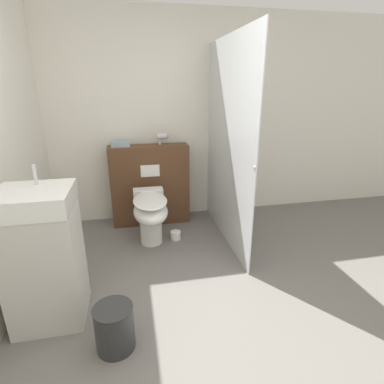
# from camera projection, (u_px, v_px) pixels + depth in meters

# --- Properties ---
(ground_plane) EXTENTS (12.00, 12.00, 0.00)m
(ground_plane) POSITION_uv_depth(u_px,v_px,m) (219.00, 363.00, 1.89)
(ground_plane) COLOR slate
(wall_back) EXTENTS (8.00, 0.06, 2.50)m
(wall_back) POSITION_uv_depth(u_px,v_px,m) (166.00, 120.00, 3.69)
(wall_back) COLOR silver
(wall_back) RESTS_ON ground_plane
(partition_panel) EXTENTS (0.94, 0.26, 0.98)m
(partition_panel) POSITION_uv_depth(u_px,v_px,m) (150.00, 185.00, 3.69)
(partition_panel) COLOR #51331E
(partition_panel) RESTS_ON ground_plane
(shower_glass) EXTENTS (0.04, 1.54, 2.12)m
(shower_glass) POSITION_uv_depth(u_px,v_px,m) (227.00, 146.00, 3.12)
(shower_glass) COLOR silver
(shower_glass) RESTS_ON ground_plane
(toilet) EXTENTS (0.36, 0.65, 0.56)m
(toilet) POSITION_uv_depth(u_px,v_px,m) (150.00, 214.00, 3.18)
(toilet) COLOR white
(toilet) RESTS_ON ground_plane
(sink_vanity) EXTENTS (0.49, 0.46, 1.15)m
(sink_vanity) POSITION_uv_depth(u_px,v_px,m) (44.00, 257.00, 2.11)
(sink_vanity) COLOR beige
(sink_vanity) RESTS_ON ground_plane
(hair_drier) EXTENTS (0.16, 0.08, 0.14)m
(hair_drier) POSITION_uv_depth(u_px,v_px,m) (162.00, 137.00, 3.57)
(hair_drier) COLOR #B7B7BC
(hair_drier) RESTS_ON partition_panel
(folded_towel) EXTENTS (0.22, 0.18, 0.06)m
(folded_towel) POSITION_uv_depth(u_px,v_px,m) (121.00, 144.00, 3.48)
(folded_towel) COLOR #8C9EAD
(folded_towel) RESTS_ON partition_panel
(spare_toilet_roll) EXTENTS (0.12, 0.12, 0.09)m
(spare_toilet_roll) POSITION_uv_depth(u_px,v_px,m) (176.00, 235.00, 3.40)
(spare_toilet_roll) COLOR white
(spare_toilet_roll) RESTS_ON ground_plane
(waste_bin) EXTENTS (0.26, 0.26, 0.32)m
(waste_bin) POSITION_uv_depth(u_px,v_px,m) (115.00, 328.00, 1.96)
(waste_bin) COLOR #2D2D2D
(waste_bin) RESTS_ON ground_plane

